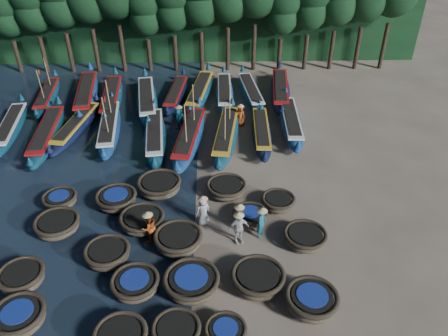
{
  "coord_description": "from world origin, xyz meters",
  "views": [
    {
      "loc": [
        0.99,
        -17.5,
        14.84
      ],
      "look_at": [
        1.57,
        2.35,
        1.3
      ],
      "focal_mm": 35.0,
      "sensor_mm": 36.0,
      "label": 1
    }
  ],
  "objects_px": {
    "coracle_22": "(159,185)",
    "long_boat_0": "(11,128)",
    "coracle_17": "(178,240)",
    "long_boat_2": "(76,127)",
    "long_boat_4": "(155,135)",
    "coracle_15": "(57,225)",
    "long_boat_8": "(291,122)",
    "coracle_12": "(135,284)",
    "coracle_14": "(258,279)",
    "coracle_13": "(192,282)",
    "long_boat_10": "(86,94)",
    "long_boat_5": "(190,137)",
    "fisherman_5": "(179,117)",
    "long_boat_12": "(147,100)",
    "long_boat_15": "(225,93)",
    "long_boat_16": "(251,92)",
    "fisherman_1": "(262,221)",
    "long_boat_7": "(261,132)",
    "coracle_5": "(19,317)",
    "coracle_11": "(108,254)",
    "coracle_10": "(22,277)",
    "fisherman_0": "(203,210)",
    "coracle_16": "(142,220)",
    "coracle_18": "(250,215)",
    "long_boat_9": "(48,96)",
    "coracle_21": "(116,199)",
    "coracle_9": "(311,301)",
    "coracle_23": "(226,188)",
    "coracle_20": "(60,199)",
    "long_boat_13": "(176,94)",
    "long_boat_11": "(112,98)",
    "coracle_7": "(176,331)",
    "fisherman_2": "(149,227)",
    "long_boat_1": "(47,134)",
    "coracle_24": "(278,202)",
    "coracle_8": "(226,332)",
    "coracle_19": "(305,237)",
    "fisherman_6": "(240,114)"
  },
  "relations": [
    {
      "from": "coracle_22",
      "to": "long_boat_0",
      "type": "height_order",
      "value": "long_boat_0"
    },
    {
      "from": "coracle_17",
      "to": "long_boat_2",
      "type": "relative_size",
      "value": 0.3
    },
    {
      "from": "coracle_22",
      "to": "long_boat_4",
      "type": "bearing_deg",
      "value": 98.33
    },
    {
      "from": "coracle_15",
      "to": "long_boat_8",
      "type": "xyz_separation_m",
      "value": [
        13.11,
        10.1,
        0.1
      ]
    },
    {
      "from": "coracle_12",
      "to": "coracle_14",
      "type": "height_order",
      "value": "coracle_14"
    },
    {
      "from": "coracle_13",
      "to": "long_boat_10",
      "type": "distance_m",
      "value": 20.61
    },
    {
      "from": "long_boat_5",
      "to": "fisherman_5",
      "type": "relative_size",
      "value": 4.45
    },
    {
      "from": "long_boat_12",
      "to": "long_boat_15",
      "type": "relative_size",
      "value": 1.12
    },
    {
      "from": "long_boat_16",
      "to": "fisherman_1",
      "type": "bearing_deg",
      "value": -99.25
    },
    {
      "from": "long_boat_7",
      "to": "coracle_12",
      "type": "bearing_deg",
      "value": -115.11
    },
    {
      "from": "coracle_5",
      "to": "long_boat_7",
      "type": "distance_m",
      "value": 17.92
    },
    {
      "from": "coracle_15",
      "to": "long_boat_16",
      "type": "distance_m",
      "value": 18.54
    },
    {
      "from": "coracle_11",
      "to": "long_boat_8",
      "type": "distance_m",
      "value": 15.92
    },
    {
      "from": "coracle_10",
      "to": "long_boat_8",
      "type": "distance_m",
      "value": 19.17
    },
    {
      "from": "coracle_12",
      "to": "fisherman_0",
      "type": "bearing_deg",
      "value": 56.3
    },
    {
      "from": "coracle_17",
      "to": "coracle_16",
      "type": "bearing_deg",
      "value": 141.68
    },
    {
      "from": "coracle_18",
      "to": "long_boat_9",
      "type": "distance_m",
      "value": 20.41
    },
    {
      "from": "coracle_21",
      "to": "long_boat_5",
      "type": "height_order",
      "value": "long_boat_5"
    },
    {
      "from": "coracle_9",
      "to": "coracle_23",
      "type": "bearing_deg",
      "value": 112.31
    },
    {
      "from": "coracle_15",
      "to": "long_boat_16",
      "type": "height_order",
      "value": "long_boat_16"
    },
    {
      "from": "coracle_20",
      "to": "coracle_16",
      "type": "bearing_deg",
      "value": -21.96
    },
    {
      "from": "coracle_11",
      "to": "coracle_13",
      "type": "xyz_separation_m",
      "value": [
        3.87,
        -1.76,
        -0.01
      ]
    },
    {
      "from": "long_boat_15",
      "to": "fisherman_5",
      "type": "xyz_separation_m",
      "value": [
        -3.24,
        -4.77,
        0.38
      ]
    },
    {
      "from": "long_boat_13",
      "to": "long_boat_11",
      "type": "bearing_deg",
      "value": -165.48
    },
    {
      "from": "long_boat_11",
      "to": "fisherman_5",
      "type": "height_order",
      "value": "fisherman_5"
    },
    {
      "from": "long_boat_15",
      "to": "fisherman_1",
      "type": "height_order",
      "value": "fisherman_1"
    },
    {
      "from": "long_boat_13",
      "to": "long_boat_10",
      "type": "bearing_deg",
      "value": -172.3
    },
    {
      "from": "coracle_7",
      "to": "fisherman_2",
      "type": "bearing_deg",
      "value": 106.58
    },
    {
      "from": "long_boat_7",
      "to": "long_boat_16",
      "type": "relative_size",
      "value": 0.95
    },
    {
      "from": "long_boat_15",
      "to": "coracle_9",
      "type": "bearing_deg",
      "value": -80.91
    },
    {
      "from": "coracle_10",
      "to": "fisherman_5",
      "type": "xyz_separation_m",
      "value": [
        6.01,
        13.62,
        0.45
      ]
    },
    {
      "from": "coracle_7",
      "to": "fisherman_2",
      "type": "distance_m",
      "value": 5.64
    },
    {
      "from": "long_boat_4",
      "to": "long_boat_5",
      "type": "distance_m",
      "value": 2.31
    },
    {
      "from": "coracle_9",
      "to": "long_boat_16",
      "type": "xyz_separation_m",
      "value": [
        -0.87,
        20.07,
        0.04
      ]
    },
    {
      "from": "coracle_12",
      "to": "long_boat_1",
      "type": "distance_m",
      "value": 14.71
    },
    {
      "from": "coracle_24",
      "to": "coracle_18",
      "type": "bearing_deg",
      "value": -147.06
    },
    {
      "from": "coracle_8",
      "to": "coracle_14",
      "type": "bearing_deg",
      "value": 59.72
    },
    {
      "from": "coracle_17",
      "to": "coracle_10",
      "type": "bearing_deg",
      "value": -162.48
    },
    {
      "from": "coracle_15",
      "to": "fisherman_5",
      "type": "relative_size",
      "value": 1.29
    },
    {
      "from": "long_boat_4",
      "to": "long_boat_12",
      "type": "bearing_deg",
      "value": 96.34
    },
    {
      "from": "coracle_12",
      "to": "coracle_16",
      "type": "distance_m",
      "value": 4.06
    },
    {
      "from": "coracle_5",
      "to": "long_boat_15",
      "type": "distance_m",
      "value": 22.19
    },
    {
      "from": "coracle_5",
      "to": "fisherman_2",
      "type": "distance_m",
      "value": 6.5
    },
    {
      "from": "coracle_19",
      "to": "long_boat_10",
      "type": "bearing_deg",
      "value": 131.16
    },
    {
      "from": "coracle_21",
      "to": "coracle_23",
      "type": "bearing_deg",
      "value": 8.17
    },
    {
      "from": "fisherman_6",
      "to": "long_boat_1",
      "type": "bearing_deg",
      "value": -136.93
    },
    {
      "from": "long_boat_0",
      "to": "fisherman_1",
      "type": "height_order",
      "value": "fisherman_1"
    },
    {
      "from": "coracle_9",
      "to": "long_boat_8",
      "type": "height_order",
      "value": "long_boat_8"
    },
    {
      "from": "long_boat_7",
      "to": "fisherman_1",
      "type": "height_order",
      "value": "fisherman_1"
    },
    {
      "from": "long_boat_8",
      "to": "fisherman_2",
      "type": "bearing_deg",
      "value": -125.29
    }
  ]
}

